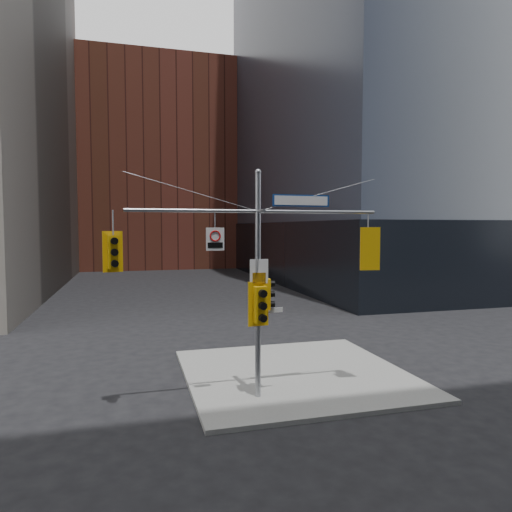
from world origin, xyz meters
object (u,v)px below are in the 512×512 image
traffic_light_west_arm (114,252)px  street_sign_blade (301,201)px  regulatory_sign_arm (215,238)px  traffic_light_pole_front (260,305)px  traffic_light_east_arm (368,249)px  traffic_light_pole_side (268,294)px  signal_assembly (258,262)px

traffic_light_west_arm → street_sign_blade: street_sign_blade is taller
regulatory_sign_arm → street_sign_blade: bearing=-1.4°
traffic_light_pole_front → street_sign_blade: street_sign_blade is taller
traffic_light_pole_front → street_sign_blade: (1.42, 0.27, 3.22)m
traffic_light_east_arm → street_sign_blade: street_sign_blade is taller
traffic_light_pole_front → traffic_light_pole_side: bearing=35.1°
traffic_light_pole_front → traffic_light_west_arm: bearing=171.6°
traffic_light_pole_side → street_sign_blade: street_sign_blade is taller
traffic_light_pole_front → regulatory_sign_arm: bearing=165.0°
signal_assembly → traffic_light_west_arm: bearing=179.8°
traffic_light_west_arm → signal_assembly: bearing=-10.5°
street_sign_blade → regulatory_sign_arm: size_ratio=2.77×
street_sign_blade → signal_assembly: bearing=177.9°
traffic_light_west_arm → street_sign_blade: bearing=-10.5°
traffic_light_west_arm → traffic_light_pole_front: bearing=-14.1°
street_sign_blade → regulatory_sign_arm: street_sign_blade is taller
signal_assembly → traffic_light_east_arm: 3.82m
traffic_light_pole_side → regulatory_sign_arm: size_ratio=1.39×
traffic_light_west_arm → traffic_light_pole_front: 4.62m
signal_assembly → street_sign_blade: 2.40m
traffic_light_west_arm → regulatory_sign_arm: size_ratio=1.71×
traffic_light_pole_front → regulatory_sign_arm: size_ratio=2.00×
traffic_light_west_arm → traffic_light_pole_side: (4.61, -0.01, -1.39)m
traffic_light_east_arm → traffic_light_west_arm: bearing=6.9°
traffic_light_west_arm → traffic_light_pole_front: (4.29, -0.28, -1.67)m
street_sign_blade → regulatory_sign_arm: 3.02m
regulatory_sign_arm → traffic_light_pole_front: bearing=-12.2°
signal_assembly → traffic_light_west_arm: 4.31m
traffic_light_pole_front → street_sign_blade: bearing=6.0°
traffic_light_west_arm → regulatory_sign_arm: 2.97m
traffic_light_pole_side → regulatory_sign_arm: bearing=98.5°
signal_assembly → traffic_light_east_arm: size_ratio=5.64×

